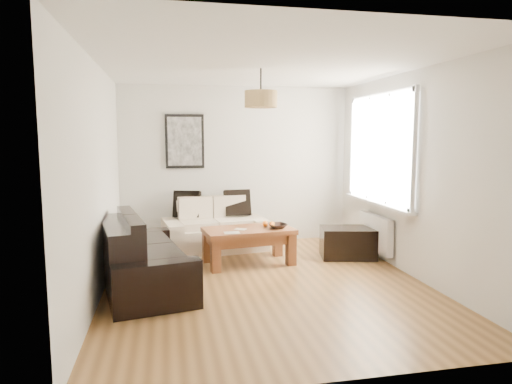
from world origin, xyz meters
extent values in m
plane|color=brown|center=(0.00, 0.00, 0.00)|extent=(4.50, 4.50, 0.00)
cube|color=white|center=(1.82, 0.80, 0.38)|extent=(0.10, 0.90, 0.52)
cylinder|color=tan|center=(0.00, 0.30, 2.23)|extent=(0.40, 0.40, 0.20)
cube|color=black|center=(1.45, 0.92, 0.22)|extent=(0.87, 0.65, 0.45)
cube|color=black|center=(-0.84, 1.97, 0.71)|extent=(0.44, 0.25, 0.42)
cube|color=black|center=(-0.04, 1.97, 0.71)|extent=(0.43, 0.16, 0.42)
imported|color=black|center=(0.36, 0.84, 0.53)|extent=(0.31, 0.31, 0.06)
sphere|color=orange|center=(0.28, 0.92, 0.54)|extent=(0.08, 0.08, 0.07)
sphere|color=orange|center=(0.30, 0.94, 0.54)|extent=(0.10, 0.10, 0.08)
sphere|color=orange|center=(0.21, 0.99, 0.54)|extent=(0.10, 0.10, 0.08)
cube|color=silver|center=(-0.32, 0.65, 0.51)|extent=(0.21, 0.15, 0.01)
camera|label=1|loc=(-1.16, -5.14, 1.77)|focal=31.43mm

